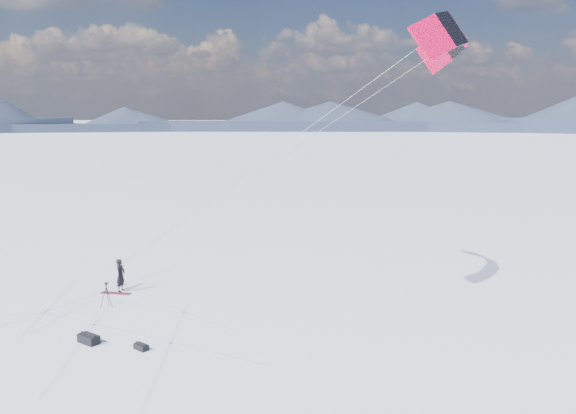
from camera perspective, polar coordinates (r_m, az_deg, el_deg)
The scene contains 9 objects.
ground at distance 27.45m, azimuth -19.20°, elevation -10.72°, with size 1800.00×1800.00×0.00m, color white.
horizon_hills at distance 26.42m, azimuth -19.64°, elevation -2.85°, with size 704.47×706.88×9.18m.
snow_tracks at distance 27.34m, azimuth -20.80°, elevation -10.89°, with size 17.62×14.39×0.01m.
snowkiter at distance 31.15m, azimuth -16.56°, elevation -8.19°, with size 0.63×0.42×1.74m, color black.
snowboard at distance 30.79m, azimuth -17.09°, elevation -8.38°, with size 1.62×0.30×0.04m, color maroon.
tripod at distance 28.60m, azimuth -17.94°, elevation -8.15°, with size 0.54×0.61×1.24m.
gear_bag_a at distance 24.77m, azimuth -19.60°, elevation -12.49°, with size 0.98×0.55×0.42m.
gear_bag_b at distance 23.56m, azimuth -14.70°, elevation -13.57°, with size 0.67×0.42×0.28m.
power_kite at distance 25.31m, azimuth 15.42°, elevation 16.02°, with size 16.91×7.05×11.92m.
Camera 1 is at (19.07, -17.49, 9.17)m, focal length 35.00 mm.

